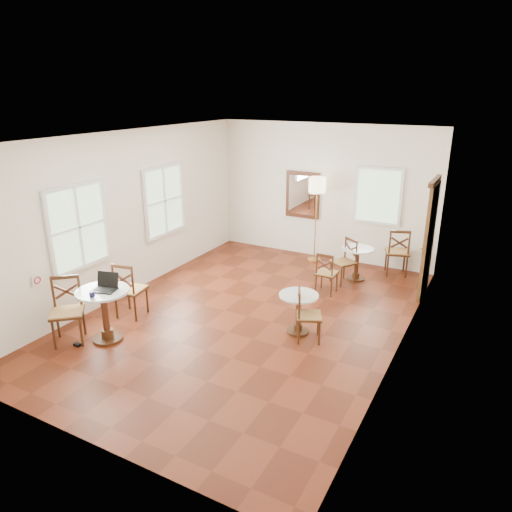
{
  "coord_description": "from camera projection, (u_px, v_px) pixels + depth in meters",
  "views": [
    {
      "loc": [
        3.57,
        -6.34,
        3.67
      ],
      "look_at": [
        0.0,
        0.3,
        1.0
      ],
      "focal_mm": 33.17,
      "sensor_mm": 36.0,
      "label": 1
    }
  ],
  "objects": [
    {
      "name": "cafe_table_back",
      "position": [
        357.0,
        260.0,
        9.52
      ],
      "size": [
        0.64,
        0.64,
        0.67
      ],
      "color": "#412310",
      "rests_on": "ground"
    },
    {
      "name": "mouse",
      "position": [
        100.0,
        285.0,
        7.21
      ],
      "size": [
        0.1,
        0.06,
        0.04
      ],
      "primitive_type": "ellipsoid",
      "rotation": [
        0.0,
        0.0,
        -0.05
      ],
      "color": "black",
      "rests_on": "cafe_table_near"
    },
    {
      "name": "laptop",
      "position": [
        106.0,
        285.0,
        7.06
      ],
      "size": [
        0.4,
        0.36,
        0.25
      ],
      "rotation": [
        0.0,
        0.0,
        0.26
      ],
      "color": "black",
      "rests_on": "cafe_table_near"
    },
    {
      "name": "floor_lamp",
      "position": [
        317.0,
        191.0,
        10.18
      ],
      "size": [
        0.37,
        0.37,
        1.89
      ],
      "color": "#BF8C3F",
      "rests_on": "ground"
    },
    {
      "name": "cafe_table_near",
      "position": [
        105.0,
        310.0,
        7.15
      ],
      "size": [
        0.79,
        0.79,
        0.84
      ],
      "color": "#412310",
      "rests_on": "ground"
    },
    {
      "name": "room_shell",
      "position": [
        252.0,
        205.0,
        7.71
      ],
      "size": [
        5.02,
        7.02,
        3.01
      ],
      "color": "white",
      "rests_on": "ground"
    },
    {
      "name": "ground",
      "position": [
        248.0,
        316.0,
        8.09
      ],
      "size": [
        7.0,
        7.0,
        0.0
      ],
      "primitive_type": "plane",
      "color": "#612310",
      "rests_on": "ground"
    },
    {
      "name": "power_adapter",
      "position": [
        77.0,
        345.0,
        7.14
      ],
      "size": [
        0.11,
        0.06,
        0.04
      ],
      "primitive_type": "cube",
      "color": "black",
      "rests_on": "ground"
    },
    {
      "name": "chair_near_a",
      "position": [
        130.0,
        289.0,
        7.94
      ],
      "size": [
        0.52,
        0.52,
        0.98
      ],
      "rotation": [
        0.0,
        0.0,
        3.3
      ],
      "color": "#412310",
      "rests_on": "ground"
    },
    {
      "name": "chair_back_a",
      "position": [
        397.0,
        252.0,
        9.75
      ],
      "size": [
        0.58,
        0.58,
        1.0
      ],
      "rotation": [
        0.0,
        0.0,
        3.47
      ],
      "color": "#412310",
      "rests_on": "ground"
    },
    {
      "name": "navy_mug",
      "position": [
        92.0,
        294.0,
        6.81
      ],
      "size": [
        0.1,
        0.07,
        0.08
      ],
      "color": "#111139",
      "rests_on": "cafe_table_near"
    },
    {
      "name": "chair_mid_b",
      "position": [
        308.0,
        315.0,
        7.2
      ],
      "size": [
        0.51,
        0.51,
        0.84
      ],
      "rotation": [
        0.0,
        0.0,
        2.0
      ],
      "color": "#412310",
      "rests_on": "ground"
    },
    {
      "name": "chair_mid_a",
      "position": [
        326.0,
        273.0,
        8.88
      ],
      "size": [
        0.37,
        0.37,
        0.81
      ],
      "rotation": [
        0.0,
        0.0,
        3.14
      ],
      "color": "#412310",
      "rests_on": "ground"
    },
    {
      "name": "chair_near_b",
      "position": [
        67.0,
        311.0,
        7.14
      ],
      "size": [
        0.66,
        0.66,
        1.02
      ],
      "rotation": [
        0.0,
        0.0,
        0.73
      ],
      "color": "#412310",
      "rests_on": "ground"
    },
    {
      "name": "chair_back_b",
      "position": [
        344.0,
        261.0,
        9.36
      ],
      "size": [
        0.57,
        0.57,
        0.89
      ],
      "rotation": [
        0.0,
        0.0,
        -0.58
      ],
      "color": "#412310",
      "rests_on": "ground"
    },
    {
      "name": "water_glass",
      "position": [
        107.0,
        284.0,
        7.14
      ],
      "size": [
        0.05,
        0.05,
        0.09
      ],
      "primitive_type": "cylinder",
      "color": "white",
      "rests_on": "cafe_table_near"
    },
    {
      "name": "cafe_table_mid",
      "position": [
        298.0,
        309.0,
        7.42
      ],
      "size": [
        0.62,
        0.62,
        0.66
      ],
      "color": "#412310",
      "rests_on": "ground"
    }
  ]
}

